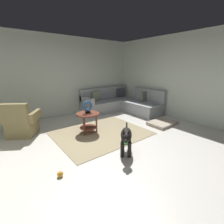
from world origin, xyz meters
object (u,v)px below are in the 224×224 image
Objects in this scene: dog_toy_ball at (60,174)px; torus_sculpture at (88,107)px; dog_bed_mat at (162,123)px; dog at (126,137)px; side_table at (88,118)px; dog_toy_rope at (128,143)px; sectional_couch at (121,104)px; armchair at (21,124)px.

torus_sculpture is at bearing 45.56° from dog_toy_ball.
dog is at bearing -164.46° from dog_bed_mat.
side_table is 3.36× the size of dog_toy_rope.
sectional_couch is 2.25× the size of armchair.
dog is (1.47, -2.27, 0.05)m from armchair.
armchair is 2.16m from dog_toy_ball.
sectional_couch reaches higher than dog_toy_rope.
dog_toy_rope is at bearing -72.59° from side_table.
dog_bed_mat is at bearing -90.36° from sectional_couch.
armchair is 1.71m from torus_sculpture.
torus_sculpture is at bearing 2.12° from armchair.
dog_toy_ball is (-1.25, -1.27, -0.37)m from side_table.
sectional_couch is 12.60× the size of dog_toy_rope.
dog reaches higher than dog_toy_rope.
side_table is at bearing -44.05° from dog.
dog is (0.05, -1.41, -0.33)m from torus_sculpture.
side_table is 2.27m from dog_bed_mat.
armchair reaches higher than torus_sculpture.
sectional_couch is 3.51m from armchair.
dog_toy_ball is (-3.32, -0.43, 0.00)m from dog_bed_mat.
torus_sculpture is at bearing -82.87° from side_table.
dog_toy_ball is (-3.33, -2.36, -0.24)m from sectional_couch.
dog_toy_rope is at bearing -72.59° from torus_sculpture.
sectional_couch is 2.35m from side_table.
sectional_couch is at bearing 35.33° from dog_toy_ball.
sectional_couch is 23.64× the size of dog_toy_ball.
armchair is 2.70m from dog_toy_rope.
sectional_couch reaches higher than torus_sculpture.
sectional_couch reaches higher than dog_bed_mat.
sectional_couch is at bearing 89.64° from dog_bed_mat.
dog_toy_ball reaches higher than dog_toy_rope.
dog_toy_ball is at bearing -175.18° from dog_toy_rope.
torus_sculpture is 1.45m from dog.
armchair is 1.54× the size of dog.
sectional_couch is at bearing 27.58° from side_table.
dog_toy_rope is (0.36, -1.14, -0.69)m from torus_sculpture.
dog_bed_mat is at bearing -22.29° from side_table.
dog_bed_mat is 1.24× the size of dog.
sectional_couch is at bearing 27.58° from torus_sculpture.
armchair is at bearing 148.78° from torus_sculpture.
dog_bed_mat is at bearing 7.24° from armchair.
dog_bed_mat is 1.74m from dog_toy_rope.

